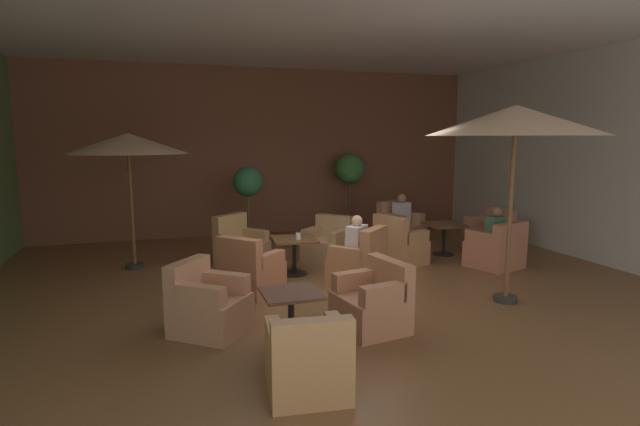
# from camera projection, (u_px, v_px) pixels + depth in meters

# --- Properties ---
(ground_plane) EXTENTS (10.49, 9.76, 0.02)m
(ground_plane) POSITION_uv_depth(u_px,v_px,m) (330.00, 291.00, 7.45)
(ground_plane) COLOR brown
(wall_back_brick) EXTENTS (10.49, 0.08, 3.87)m
(wall_back_brick) POSITION_uv_depth(u_px,v_px,m) (264.00, 152.00, 11.72)
(wall_back_brick) COLOR brown
(wall_back_brick) RESTS_ON ground_plane
(wall_right_plain) EXTENTS (0.08, 9.76, 3.87)m
(wall_right_plain) POSITION_uv_depth(u_px,v_px,m) (610.00, 157.00, 8.72)
(wall_right_plain) COLOR silver
(wall_right_plain) RESTS_ON ground_plane
(ceiling_slab) EXTENTS (10.49, 9.76, 0.06)m
(ceiling_slab) POSITION_uv_depth(u_px,v_px,m) (331.00, 19.00, 6.86)
(ceiling_slab) COLOR silver
(ceiling_slab) RESTS_ON wall_back_brick
(cafe_table_front_left) EXTENTS (0.77, 0.77, 0.62)m
(cafe_table_front_left) POSITION_uv_depth(u_px,v_px,m) (294.00, 247.00, 8.27)
(cafe_table_front_left) COLOR black
(cafe_table_front_left) RESTS_ON ground_plane
(armchair_front_left_north) EXTENTS (1.02, 1.02, 0.91)m
(armchair_front_left_north) POSITION_uv_depth(u_px,v_px,m) (359.00, 264.00, 7.71)
(armchair_front_left_north) COLOR #BF7C51
(armchair_front_left_north) RESTS_ON ground_plane
(armchair_front_left_east) EXTENTS (1.06, 1.06, 0.81)m
(armchair_front_left_east) POSITION_uv_depth(u_px,v_px,m) (328.00, 244.00, 9.32)
(armchair_front_left_east) COLOR tan
(armchair_front_left_east) RESTS_ON ground_plane
(armchair_front_left_south) EXTENTS (1.04, 1.04, 0.90)m
(armchair_front_left_south) POSITION_uv_depth(u_px,v_px,m) (240.00, 247.00, 8.92)
(armchair_front_left_south) COLOR tan
(armchair_front_left_south) RESTS_ON ground_plane
(armchair_front_left_west) EXTENTS (1.04, 1.04, 0.87)m
(armchair_front_left_west) POSITION_uv_depth(u_px,v_px,m) (251.00, 272.00, 7.27)
(armchair_front_left_west) COLOR #C07752
(armchair_front_left_west) RESTS_ON ground_plane
(cafe_table_front_right) EXTENTS (0.62, 0.62, 0.62)m
(cafe_table_front_right) POSITION_uv_depth(u_px,v_px,m) (291.00, 307.00, 5.40)
(cafe_table_front_right) COLOR black
(cafe_table_front_right) RESTS_ON ground_plane
(armchair_front_right_north) EXTENTS (0.83, 0.89, 0.83)m
(armchair_front_right_north) POSITION_uv_depth(u_px,v_px,m) (373.00, 304.00, 5.90)
(armchair_front_right_north) COLOR tan
(armchair_front_right_north) RESTS_ON ground_plane
(armchair_front_right_east) EXTENTS (1.05, 1.03, 0.85)m
(armchair_front_right_east) POSITION_uv_depth(u_px,v_px,m) (208.00, 306.00, 5.79)
(armchair_front_right_east) COLOR tan
(armchair_front_right_east) RESTS_ON ground_plane
(armchair_front_right_south) EXTENTS (0.77, 0.78, 0.78)m
(armchair_front_right_south) POSITION_uv_depth(u_px,v_px,m) (308.00, 362.00, 4.39)
(armchair_front_right_south) COLOR tan
(armchair_front_right_south) RESTS_ON ground_plane
(cafe_table_mid_center) EXTENTS (0.72, 0.72, 0.62)m
(cafe_table_mid_center) POSITION_uv_depth(u_px,v_px,m) (444.00, 232.00, 9.66)
(cafe_table_mid_center) COLOR black
(cafe_table_mid_center) RESTS_ON ground_plane
(armchair_mid_center_north) EXTENTS (0.99, 0.97, 0.84)m
(armchair_mid_center_north) POSITION_uv_depth(u_px,v_px,m) (496.00, 250.00, 8.72)
(armchair_mid_center_north) COLOR #C17656
(armchair_mid_center_north) RESTS_ON ground_plane
(armchair_mid_center_east) EXTENTS (0.84, 0.85, 0.83)m
(armchair_mid_center_east) POSITION_uv_depth(u_px,v_px,m) (490.00, 234.00, 10.19)
(armchair_mid_center_east) COLOR tan
(armchair_mid_center_east) RESTS_ON ground_plane
(armchair_mid_center_south) EXTENTS (0.94, 0.98, 0.92)m
(armchair_mid_center_south) POSITION_uv_depth(u_px,v_px,m) (400.00, 229.00, 10.62)
(armchair_mid_center_south) COLOR tan
(armchair_mid_center_south) RESTS_ON ground_plane
(armchair_mid_center_west) EXTENTS (0.90, 0.96, 0.90)m
(armchair_mid_center_west) POSITION_uv_depth(u_px,v_px,m) (399.00, 246.00, 9.00)
(armchair_mid_center_west) COLOR tan
(armchair_mid_center_west) RESTS_ON ground_plane
(patio_umbrella_tall_red) EXTENTS (2.36, 2.36, 2.70)m
(patio_umbrella_tall_red) POSITION_uv_depth(u_px,v_px,m) (516.00, 121.00, 6.57)
(patio_umbrella_tall_red) COLOR #2D2D2D
(patio_umbrella_tall_red) RESTS_ON ground_plane
(patio_umbrella_center_beige) EXTENTS (2.00, 2.00, 2.35)m
(patio_umbrella_center_beige) POSITION_uv_depth(u_px,v_px,m) (128.00, 144.00, 8.39)
(patio_umbrella_center_beige) COLOR #2D2D2D
(patio_umbrella_center_beige) RESTS_ON ground_plane
(potted_tree_left_corner) EXTENTS (0.72, 0.72, 1.90)m
(potted_tree_left_corner) POSITION_uv_depth(u_px,v_px,m) (350.00, 179.00, 11.80)
(potted_tree_left_corner) COLOR #382C33
(potted_tree_left_corner) RESTS_ON ground_plane
(potted_tree_mid_left) EXTENTS (0.63, 0.63, 1.69)m
(potted_tree_mid_left) POSITION_uv_depth(u_px,v_px,m) (248.00, 193.00, 10.27)
(potted_tree_mid_left) COLOR #332C2C
(potted_tree_mid_left) RESTS_ON ground_plane
(patron_blue_shirt) EXTENTS (0.39, 0.34, 0.64)m
(patron_blue_shirt) POSITION_uv_depth(u_px,v_px,m) (402.00, 211.00, 10.53)
(patron_blue_shirt) COLOR silver
(patron_blue_shirt) RESTS_ON ground_plane
(patron_by_window) EXTENTS (0.37, 0.29, 0.62)m
(patron_by_window) POSITION_uv_depth(u_px,v_px,m) (496.00, 226.00, 8.69)
(patron_by_window) COLOR #476E4E
(patron_by_window) RESTS_ON ground_plane
(patron_with_friend) EXTENTS (0.42, 0.41, 0.65)m
(patron_with_friend) POSITION_uv_depth(u_px,v_px,m) (357.00, 239.00, 7.67)
(patron_with_friend) COLOR silver
(patron_with_friend) RESTS_ON ground_plane
(iced_drink_cup) EXTENTS (0.08, 0.08, 0.11)m
(iced_drink_cup) POSITION_uv_depth(u_px,v_px,m) (298.00, 236.00, 8.14)
(iced_drink_cup) COLOR white
(iced_drink_cup) RESTS_ON cafe_table_front_left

